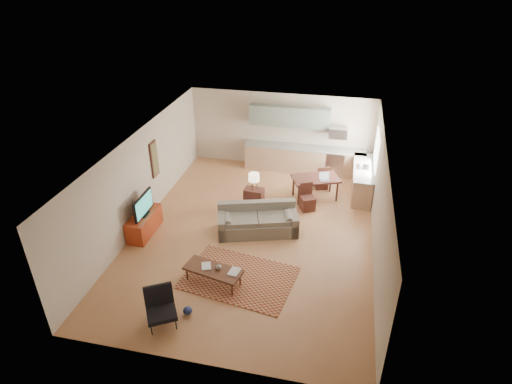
% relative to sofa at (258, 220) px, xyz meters
% --- Properties ---
extents(room, '(9.00, 9.00, 9.00)m').
position_rel_sofa_xyz_m(room, '(-0.10, -0.06, 0.95)').
color(room, '#A96D43').
rests_on(room, ground).
extents(kitchen_counter_back, '(4.26, 0.64, 0.92)m').
position_rel_sofa_xyz_m(kitchen_counter_back, '(0.80, 4.12, 0.06)').
color(kitchen_counter_back, tan).
rests_on(kitchen_counter_back, ground).
extents(kitchen_counter_right, '(0.64, 2.26, 0.92)m').
position_rel_sofa_xyz_m(kitchen_counter_right, '(2.83, 2.94, 0.06)').
color(kitchen_counter_right, tan).
rests_on(kitchen_counter_right, ground).
extents(kitchen_range, '(0.62, 0.62, 0.90)m').
position_rel_sofa_xyz_m(kitchen_range, '(1.90, 4.12, 0.05)').
color(kitchen_range, '#A5A8AD').
rests_on(kitchen_range, ground).
extents(kitchen_microwave, '(0.62, 0.40, 0.35)m').
position_rel_sofa_xyz_m(kitchen_microwave, '(1.90, 4.14, 1.15)').
color(kitchen_microwave, '#A5A8AD').
rests_on(kitchen_microwave, room).
extents(upper_cabinets, '(2.80, 0.34, 0.70)m').
position_rel_sofa_xyz_m(upper_cabinets, '(0.20, 4.27, 1.55)').
color(upper_cabinets, gray).
rests_on(upper_cabinets, room).
extents(window_right, '(0.02, 1.40, 1.05)m').
position_rel_sofa_xyz_m(window_right, '(3.13, 2.94, 1.15)').
color(window_right, white).
rests_on(window_right, room).
extents(wall_art_left, '(0.06, 0.42, 1.10)m').
position_rel_sofa_xyz_m(wall_art_left, '(-3.31, 0.84, 1.15)').
color(wall_art_left, olive).
rests_on(wall_art_left, room).
extents(triptych, '(1.70, 0.04, 0.50)m').
position_rel_sofa_xyz_m(triptych, '(-0.20, 4.41, 1.35)').
color(triptych, '#FEEDCB').
rests_on(triptych, room).
extents(rug, '(2.84, 2.18, 0.02)m').
position_rel_sofa_xyz_m(rug, '(-0.03, -2.01, -0.39)').
color(rug, maroon).
rests_on(rug, floor).
extents(sofa, '(2.49, 1.63, 0.80)m').
position_rel_sofa_xyz_m(sofa, '(0.00, 0.00, 0.00)').
color(sofa, '#6B6455').
rests_on(sofa, floor).
extents(coffee_table, '(1.49, 0.86, 0.42)m').
position_rel_sofa_xyz_m(coffee_table, '(-0.58, -2.30, -0.19)').
color(coffee_table, '#452315').
rests_on(coffee_table, floor).
extents(book_a, '(0.41, 0.44, 0.03)m').
position_rel_sofa_xyz_m(book_a, '(-0.86, -2.29, 0.03)').
color(book_a, maroon).
rests_on(book_a, coffee_table).
extents(book_b, '(0.33, 0.39, 0.02)m').
position_rel_sofa_xyz_m(book_b, '(-0.17, -2.28, 0.03)').
color(book_b, navy).
rests_on(book_b, coffee_table).
extents(vase, '(0.16, 0.16, 0.16)m').
position_rel_sofa_xyz_m(vase, '(-0.46, -2.27, 0.10)').
color(vase, black).
rests_on(vase, coffee_table).
extents(armchair, '(0.96, 0.96, 0.80)m').
position_rel_sofa_xyz_m(armchair, '(-1.25, -3.76, 0.00)').
color(armchair, black).
rests_on(armchair, floor).
extents(tv_credenza, '(0.51, 1.32, 0.61)m').
position_rel_sofa_xyz_m(tv_credenza, '(-3.07, -0.72, -0.10)').
color(tv_credenza, '#972D13').
rests_on(tv_credenza, floor).
extents(tv, '(0.10, 1.01, 0.61)m').
position_rel_sofa_xyz_m(tv, '(-3.02, -0.72, 0.51)').
color(tv, black).
rests_on(tv, tv_credenza).
extents(console_table, '(0.60, 0.42, 0.67)m').
position_rel_sofa_xyz_m(console_table, '(-0.38, 1.23, -0.07)').
color(console_table, '#3B1C16').
rests_on(console_table, floor).
extents(table_lamp, '(0.37, 0.37, 0.53)m').
position_rel_sofa_xyz_m(table_lamp, '(-0.38, 1.23, 0.53)').
color(table_lamp, beige).
rests_on(table_lamp, console_table).
extents(dining_table, '(1.64, 1.32, 0.73)m').
position_rel_sofa_xyz_m(dining_table, '(1.38, 2.25, -0.04)').
color(dining_table, '#3B1C16').
rests_on(dining_table, floor).
extents(dining_chair_near, '(0.55, 0.56, 0.84)m').
position_rel_sofa_xyz_m(dining_chair_near, '(1.23, 1.51, 0.02)').
color(dining_chair_near, '#3B1C16').
rests_on(dining_chair_near, floor).
extents(dining_chair_far, '(0.51, 0.52, 0.84)m').
position_rel_sofa_xyz_m(dining_chair_far, '(1.53, 2.99, 0.02)').
color(dining_chair_far, '#3B1C16').
rests_on(dining_chair_far, floor).
extents(laptop, '(0.36, 0.32, 0.23)m').
position_rel_sofa_xyz_m(laptop, '(1.67, 2.16, 0.44)').
color(laptop, '#A5A8AD').
rests_on(laptop, dining_table).
extents(soap_bottle, '(0.10, 0.10, 0.19)m').
position_rel_sofa_xyz_m(soap_bottle, '(2.73, 2.93, 0.62)').
color(soap_bottle, '#FEEDCB').
rests_on(soap_bottle, kitchen_counter_right).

